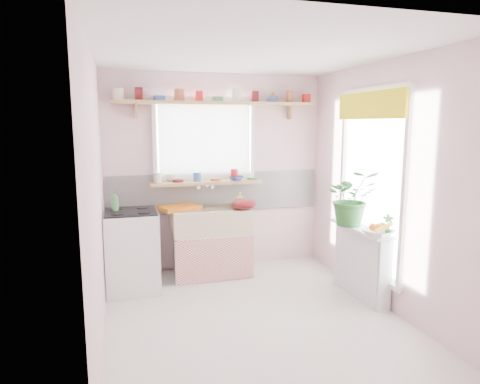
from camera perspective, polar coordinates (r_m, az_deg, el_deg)
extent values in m
plane|color=beige|center=(4.36, 1.78, -16.34)|extent=(3.20, 3.20, 0.00)
plane|color=white|center=(3.99, 1.96, 18.14)|extent=(3.20, 3.20, 0.00)
plane|color=beige|center=(5.52, -3.20, 2.62)|extent=(2.80, 0.00, 2.80)
plane|color=beige|center=(2.54, 12.95, -5.36)|extent=(2.80, 0.00, 2.80)
plane|color=beige|center=(3.81, -18.64, -0.81)|extent=(0.00, 3.20, 3.20)
plane|color=beige|center=(4.61, 18.70, 0.85)|extent=(0.00, 3.20, 3.20)
cube|color=white|center=(5.54, -3.14, 0.03)|extent=(2.74, 0.03, 0.50)
cube|color=pink|center=(5.57, -3.12, -2.01)|extent=(2.74, 0.02, 0.12)
cube|color=white|center=(5.45, -4.77, 6.74)|extent=(1.20, 0.01, 1.00)
cube|color=white|center=(5.39, -4.64, 6.71)|extent=(1.15, 0.02, 0.95)
cube|color=white|center=(4.77, 17.29, 1.18)|extent=(0.01, 1.10, 1.90)
cube|color=yellow|center=(4.68, 16.88, 11.01)|extent=(0.03, 1.20, 0.28)
cube|color=white|center=(5.40, -3.97, -8.12)|extent=(0.85, 0.55, 0.55)
cube|color=#C63C3A|center=(5.14, -3.31, -9.02)|extent=(0.95, 0.02, 0.53)
cube|color=beige|center=(5.29, -4.02, -3.72)|extent=(0.95, 0.55, 0.30)
cylinder|color=silver|center=(5.46, -4.60, 0.94)|extent=(0.03, 0.22, 0.03)
cube|color=white|center=(5.01, -14.17, -7.69)|extent=(0.58, 0.58, 0.90)
cube|color=black|center=(4.90, -14.38, -2.58)|extent=(0.56, 0.56, 0.02)
cylinder|color=black|center=(4.76, -16.02, -2.81)|extent=(0.14, 0.14, 0.01)
cylinder|color=black|center=(4.76, -12.65, -2.66)|extent=(0.14, 0.14, 0.01)
cylinder|color=black|center=(5.03, -16.03, -2.17)|extent=(0.14, 0.14, 0.01)
cylinder|color=black|center=(5.04, -12.84, -2.03)|extent=(0.14, 0.14, 0.01)
cube|color=white|center=(4.91, 15.86, -9.02)|extent=(0.15, 0.90, 0.75)
cube|color=white|center=(4.79, 15.76, -4.68)|extent=(0.22, 0.95, 0.03)
cube|color=tan|center=(5.39, -4.46, 1.26)|extent=(1.40, 0.22, 0.04)
cube|color=tan|center=(5.36, -2.97, 11.74)|extent=(2.52, 0.24, 0.04)
cylinder|color=silver|center=(5.23, -15.98, 12.35)|extent=(0.11, 0.11, 0.12)
cylinder|color=#590F14|center=(5.24, -13.34, 12.45)|extent=(0.11, 0.11, 0.12)
cylinder|color=#3359A5|center=(5.25, -10.70, 12.20)|extent=(0.11, 0.11, 0.06)
cylinder|color=#A55133|center=(5.28, -8.10, 12.57)|extent=(0.11, 0.11, 0.12)
cylinder|color=red|center=(5.32, -5.52, 12.59)|extent=(0.11, 0.11, 0.12)
cylinder|color=#3F7F4C|center=(5.36, -2.97, 12.27)|extent=(0.11, 0.11, 0.06)
cylinder|color=silver|center=(5.42, -0.49, 12.57)|extent=(0.11, 0.11, 0.12)
cylinder|color=#590F14|center=(5.49, 1.95, 12.52)|extent=(0.11, 0.11, 0.12)
cylinder|color=#3359A5|center=(5.57, 4.31, 12.15)|extent=(0.11, 0.11, 0.06)
cylinder|color=#A55133|center=(5.65, 6.62, 12.37)|extent=(0.11, 0.11, 0.12)
cylinder|color=red|center=(5.75, 8.84, 12.27)|extent=(0.11, 0.11, 0.12)
cylinder|color=silver|center=(5.29, -11.07, 1.85)|extent=(0.11, 0.11, 0.12)
cylinder|color=#590F14|center=(5.31, -8.41, 1.95)|extent=(0.11, 0.11, 0.12)
cylinder|color=#3359A5|center=(5.36, -5.77, 1.74)|extent=(0.11, 0.11, 0.06)
cylinder|color=#A55133|center=(5.40, -3.18, 2.15)|extent=(0.11, 0.11, 0.12)
cylinder|color=red|center=(5.46, -0.64, 2.24)|extent=(0.11, 0.11, 0.12)
cylinder|color=#3F7F4C|center=(5.53, 1.84, 2.02)|extent=(0.11, 0.11, 0.06)
cube|color=orange|center=(5.21, -8.12, -2.05)|extent=(0.54, 0.47, 0.05)
ellipsoid|color=#5F1013|center=(5.15, 0.51, -1.59)|extent=(0.36, 0.36, 0.14)
imported|color=#266127|center=(4.79, 14.65, -0.74)|extent=(0.64, 0.59, 0.61)
imported|color=white|center=(4.43, 17.98, -5.24)|extent=(0.38, 0.38, 0.07)
imported|color=#2D6829|center=(4.47, 19.16, -4.19)|extent=(0.13, 0.10, 0.22)
imported|color=#DCE967|center=(5.29, 0.03, -1.03)|extent=(0.09, 0.09, 0.18)
imported|color=beige|center=(5.37, -9.18, 1.90)|extent=(0.17, 0.17, 0.10)
imported|color=#2D4592|center=(5.41, -0.52, 1.84)|extent=(0.22, 0.22, 0.06)
imported|color=#94572D|center=(5.64, 4.45, 12.50)|extent=(0.14, 0.14, 0.14)
imported|color=#44884A|center=(4.95, -16.35, -1.12)|extent=(0.09, 0.09, 0.22)
sphere|color=orange|center=(4.42, 18.01, -4.51)|extent=(0.08, 0.08, 0.08)
sphere|color=orange|center=(4.47, 18.44, -4.36)|extent=(0.08, 0.08, 0.08)
sphere|color=orange|center=(4.40, 17.33, -4.51)|extent=(0.08, 0.08, 0.08)
cylinder|color=yellow|center=(4.38, 18.60, -4.50)|extent=(0.18, 0.04, 0.10)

